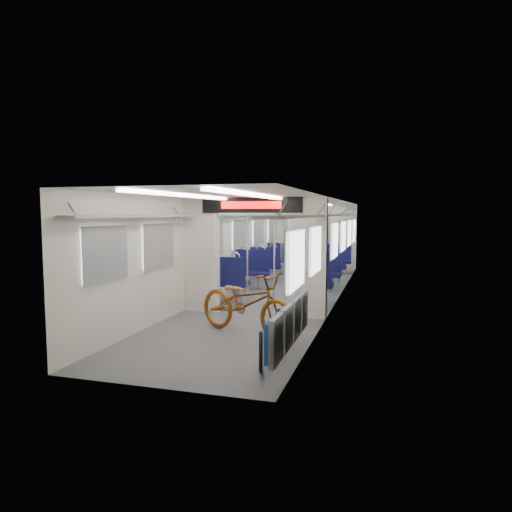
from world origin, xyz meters
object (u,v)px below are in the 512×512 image
Objects in this scene: seat_bay_near_left at (240,272)px; seat_bay_near_right at (318,273)px; bike_hoop_a at (261,354)px; flip_bench at (290,323)px; bicycle at (246,303)px; bike_hoop_b at (275,342)px; stanchion_far_left at (282,243)px; seat_bay_far_left at (273,259)px; seat_bay_far_right at (334,260)px; bike_hoop_c at (279,328)px; stanchion_near_right at (274,253)px; stanchion_far_right at (303,245)px; stanchion_near_left at (247,252)px.

seat_bay_near_right is at bearing 9.77° from seat_bay_near_left.
flip_bench is at bearing 44.01° from bike_hoop_a.
seat_bay_near_right is (0.59, 3.86, 0.01)m from bicycle.
bike_hoop_b is 0.22× the size of stanchion_far_left.
bike_hoop_b is 0.25× the size of seat_bay_far_left.
bike_hoop_c is at bearing -89.73° from seat_bay_far_right.
seat_bay_far_left reaches higher than bike_hoop_a.
stanchion_near_right is 1.00× the size of stanchion_far_right.
flip_bench is at bearing -87.21° from seat_bay_far_right.
bike_hoop_c is at bearing 93.43° from bike_hoop_a.
seat_bay_near_left is (-2.29, 4.89, -0.02)m from flip_bench.
stanchion_far_right is at bearing 96.95° from bike_hoop_b.
bike_hoop_c is 0.23× the size of stanchion_near_right.
bicycle is 0.92× the size of seat_bay_near_left.
seat_bay_far_left is at bearing 36.24° from bicycle.
stanchion_near_right is at bearing -114.32° from seat_bay_near_right.
seat_bay_far_right is (-0.04, 7.58, 0.29)m from bike_hoop_c.
stanchion_far_right is at bearing 49.26° from seat_bay_near_left.
seat_bay_far_left reaches higher than bike_hoop_b.
bicycle is at bearing -73.08° from stanchion_near_left.
seat_bay_near_left is 1.10× the size of seat_bay_far_right.
bike_hoop_b is 0.24× the size of seat_bay_near_right.
seat_bay_near_right is at bearing 94.59° from flip_bench.
bike_hoop_a is at bearing -79.13° from stanchion_far_left.
bike_hoop_c is (-0.38, 1.02, -0.34)m from flip_bench.
stanchion_far_right is (0.01, 5.03, 0.62)m from bicycle.
stanchion_near_left is at bearing 114.93° from flip_bench.
seat_bay_far_right is at bearing 90.27° from bike_hoop_c.
stanchion_far_right is at bearing -104.79° from seat_bay_far_right.
bike_hoop_c is 5.48m from stanchion_far_right.
seat_bay_far_right reaches higher than flip_bench.
stanchion_near_right is (-1.12, 3.67, 0.57)m from flip_bench.
stanchion_far_right is (0.74, 2.64, 0.00)m from stanchion_near_left.
bike_hoop_b is at bearing -75.77° from stanchion_near_right.
seat_bay_far_left is at bearing 104.29° from stanchion_near_right.
seat_bay_near_left is at bearing -90.00° from seat_bay_far_left.
bicycle is 1.81m from bike_hoop_a.
seat_bay_near_left is 1.79m from stanchion_near_right.
seat_bay_near_right is at bearing 91.88° from bike_hoop_b.
bike_hoop_a is at bearing -130.93° from bicycle.
bicycle reaches higher than bike_hoop_a.
seat_bay_near_right reaches higher than bike_hoop_a.
bike_hoop_a is at bearing -70.42° from stanchion_near_left.
bicycle is 3.76m from seat_bay_near_left.
seat_bay_near_right is at bearing -52.22° from stanchion_far_left.
flip_bench is at bearing -46.27° from bike_hoop_b.
seat_bay_near_right is at bearing 65.68° from stanchion_near_right.
bike_hoop_a is 6.78m from stanchion_far_right.
bicycle is 0.98× the size of seat_bay_far_left.
seat_bay_near_right reaches higher than bike_hoop_b.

